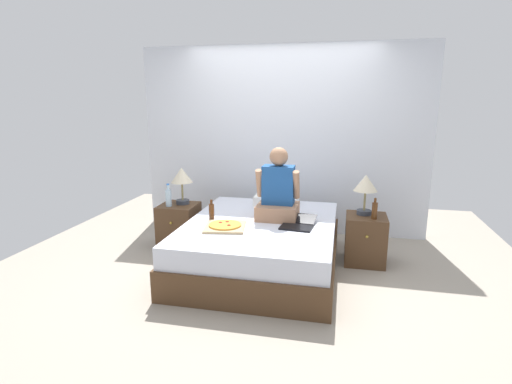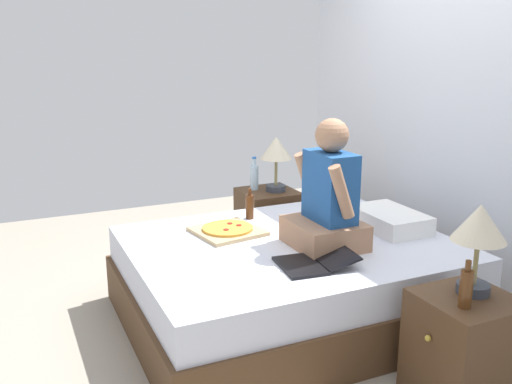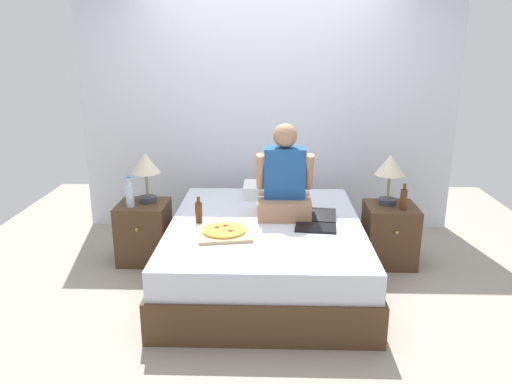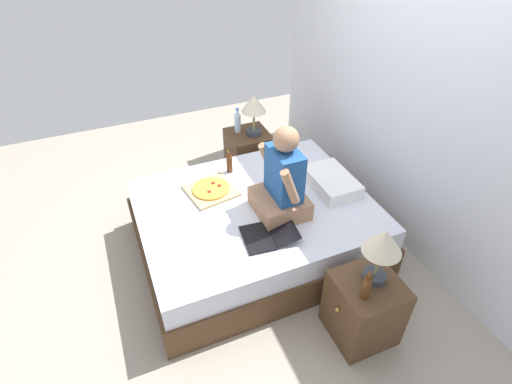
% 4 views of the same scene
% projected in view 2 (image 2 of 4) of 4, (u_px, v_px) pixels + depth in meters
% --- Properties ---
extents(ground_plane, '(5.87, 5.87, 0.00)m').
position_uv_depth(ground_plane, '(289.00, 317.00, 3.69)').
color(ground_plane, '#9E9384').
extents(wall_back, '(3.87, 0.12, 2.50)m').
position_uv_depth(wall_back, '(467.00, 114.00, 3.92)').
color(wall_back, silver).
rests_on(wall_back, ground).
extents(bed, '(1.60, 2.01, 0.52)m').
position_uv_depth(bed, '(289.00, 281.00, 3.63)').
color(bed, '#4C331E').
rests_on(bed, ground).
extents(nightstand_left, '(0.44, 0.47, 0.54)m').
position_uv_depth(nightstand_left, '(268.00, 222.00, 4.76)').
color(nightstand_left, '#4C331E').
rests_on(nightstand_left, ground).
extents(lamp_on_left_nightstand, '(0.26, 0.26, 0.45)m').
position_uv_depth(lamp_on_left_nightstand, '(276.00, 152.00, 4.59)').
color(lamp_on_left_nightstand, '#333842').
rests_on(lamp_on_left_nightstand, nightstand_left).
extents(water_bottle, '(0.07, 0.07, 0.28)m').
position_uv_depth(water_bottle, '(254.00, 176.00, 4.69)').
color(water_bottle, silver).
rests_on(water_bottle, nightstand_left).
extents(nightstand_right, '(0.44, 0.47, 0.54)m').
position_uv_depth(nightstand_right, '(464.00, 348.00, 2.80)').
color(nightstand_right, '#4C331E').
rests_on(nightstand_right, ground).
extents(lamp_on_right_nightstand, '(0.26, 0.26, 0.45)m').
position_uv_depth(lamp_on_right_nightstand, '(479.00, 229.00, 2.69)').
color(lamp_on_right_nightstand, '#333842').
rests_on(lamp_on_right_nightstand, nightstand_right).
extents(beer_bottle, '(0.06, 0.06, 0.23)m').
position_uv_depth(beer_bottle, '(466.00, 288.00, 2.60)').
color(beer_bottle, '#512D14').
rests_on(beer_bottle, nightstand_right).
extents(pillow, '(0.52, 0.34, 0.12)m').
position_uv_depth(pillow, '(389.00, 220.00, 3.80)').
color(pillow, white).
rests_on(pillow, bed).
extents(person_seated, '(0.47, 0.40, 0.78)m').
position_uv_depth(person_seated, '(328.00, 200.00, 3.42)').
color(person_seated, '#A37556').
rests_on(person_seated, bed).
extents(laptop, '(0.36, 0.45, 0.07)m').
position_uv_depth(laptop, '(312.00, 262.00, 3.17)').
color(laptop, black).
rests_on(laptop, bed).
extents(pizza_box, '(0.46, 0.46, 0.05)m').
position_uv_depth(pizza_box, '(228.00, 230.00, 3.71)').
color(pizza_box, tan).
rests_on(pizza_box, bed).
extents(beer_bottle_on_bed, '(0.06, 0.06, 0.22)m').
position_uv_depth(beer_bottle_on_bed, '(250.00, 206.00, 4.00)').
color(beer_bottle_on_bed, '#4C2811').
rests_on(beer_bottle_on_bed, bed).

